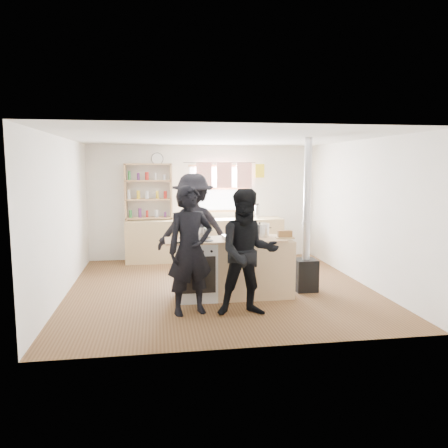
% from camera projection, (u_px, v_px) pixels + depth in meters
% --- Properties ---
extents(ground, '(5.00, 5.00, 0.01)m').
position_uv_depth(ground, '(220.00, 288.00, 7.40)').
color(ground, brown).
rests_on(ground, ground).
extents(back_counter, '(3.40, 0.55, 0.90)m').
position_uv_depth(back_counter, '(205.00, 240.00, 9.52)').
color(back_counter, tan).
rests_on(back_counter, ground).
extents(shelving_unit, '(1.00, 0.28, 1.20)m').
position_uv_depth(shelving_unit, '(148.00, 191.00, 9.31)').
color(shelving_unit, tan).
rests_on(shelving_unit, back_counter).
extents(thermos, '(0.10, 0.10, 0.31)m').
position_uv_depth(thermos, '(257.00, 211.00, 9.61)').
color(thermos, silver).
rests_on(thermos, back_counter).
extents(cooking_island, '(1.97, 0.64, 0.93)m').
position_uv_depth(cooking_island, '(234.00, 268.00, 6.82)').
color(cooking_island, silver).
rests_on(cooking_island, ground).
extents(skillet_greens, '(0.48, 0.48, 0.05)m').
position_uv_depth(skillet_greens, '(191.00, 240.00, 6.46)').
color(skillet_greens, black).
rests_on(skillet_greens, cooking_island).
extents(roast_tray, '(0.38, 0.28, 0.06)m').
position_uv_depth(roast_tray, '(235.00, 237.00, 6.71)').
color(roast_tray, silver).
rests_on(roast_tray, cooking_island).
extents(stockpot_stove, '(0.22, 0.22, 0.18)m').
position_uv_depth(stockpot_stove, '(203.00, 232.00, 6.90)').
color(stockpot_stove, silver).
rests_on(stockpot_stove, cooking_island).
extents(stockpot_counter, '(0.32, 0.32, 0.23)m').
position_uv_depth(stockpot_counter, '(259.00, 230.00, 6.94)').
color(stockpot_counter, '#B8B8BA').
rests_on(stockpot_counter, cooking_island).
extents(bread_board, '(0.30, 0.23, 0.12)m').
position_uv_depth(bread_board, '(285.00, 235.00, 6.79)').
color(bread_board, tan).
rests_on(bread_board, cooking_island).
extents(flue_heater, '(0.35, 0.35, 2.50)m').
position_uv_depth(flue_heater, '(306.00, 252.00, 7.15)').
color(flue_heater, black).
rests_on(flue_heater, ground).
extents(person_near_left, '(0.74, 0.58, 1.79)m').
position_uv_depth(person_near_left, '(190.00, 250.00, 6.00)').
color(person_near_left, black).
rests_on(person_near_left, ground).
extents(person_near_right, '(0.87, 0.69, 1.75)m').
position_uv_depth(person_near_right, '(248.00, 253.00, 5.94)').
color(person_near_right, black).
rests_on(person_near_right, ground).
extents(person_far, '(1.30, 0.82, 1.92)m').
position_uv_depth(person_far, '(194.00, 229.00, 7.59)').
color(person_far, black).
rests_on(person_far, ground).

